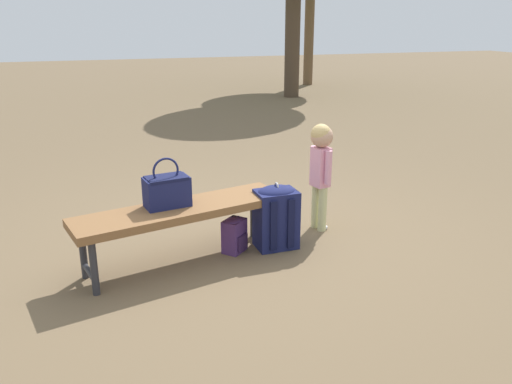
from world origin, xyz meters
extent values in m
plane|color=brown|center=(0.00, 0.00, 0.00)|extent=(40.00, 40.00, 0.00)
cube|color=brown|center=(-0.53, -0.20, 0.42)|extent=(1.65, 0.76, 0.06)
cylinder|color=#2D2D33|center=(0.11, 0.10, 0.20)|extent=(0.05, 0.05, 0.39)
cylinder|color=#2D2D33|center=(0.18, -0.17, 0.20)|extent=(0.05, 0.05, 0.39)
cylinder|color=#2D2D33|center=(-1.25, -0.22, 0.20)|extent=(0.05, 0.05, 0.39)
cylinder|color=#2D2D33|center=(-1.18, -0.50, 0.20)|extent=(0.05, 0.05, 0.39)
cylinder|color=#2D2D33|center=(0.15, -0.04, 0.10)|extent=(0.10, 0.28, 0.04)
cylinder|color=#2D2D33|center=(-1.22, -0.36, 0.10)|extent=(0.10, 0.28, 0.04)
cube|color=#191E4C|center=(-0.63, -0.16, 0.56)|extent=(0.35, 0.23, 0.22)
cube|color=#131639|center=(-0.63, -0.16, 0.67)|extent=(0.31, 0.23, 0.02)
torus|color=#191E4C|center=(-0.63, -0.16, 0.72)|extent=(0.20, 0.05, 0.20)
cylinder|color=#CCCC8C|center=(0.70, 0.13, 0.20)|extent=(0.08, 0.08, 0.39)
cylinder|color=#CCCC8C|center=(0.72, 0.04, 0.20)|extent=(0.08, 0.08, 0.39)
ellipsoid|color=white|center=(0.72, 0.14, 0.02)|extent=(0.10, 0.07, 0.04)
ellipsoid|color=white|center=(0.74, 0.04, 0.02)|extent=(0.10, 0.07, 0.04)
cube|color=pink|center=(0.71, 0.09, 0.56)|extent=(0.15, 0.17, 0.34)
cylinder|color=pink|center=(0.69, 0.18, 0.58)|extent=(0.06, 0.06, 0.29)
cylinder|color=pink|center=(0.73, -0.01, 0.58)|extent=(0.06, 0.06, 0.29)
sphere|color=tan|center=(0.71, 0.09, 0.83)|extent=(0.19, 0.19, 0.19)
sphere|color=tan|center=(0.70, 0.08, 0.84)|extent=(0.17, 0.17, 0.17)
cube|color=#191E4C|center=(0.23, -0.15, 0.24)|extent=(0.33, 0.24, 0.47)
ellipsoid|color=#191E4C|center=(0.23, -0.15, 0.46)|extent=(0.31, 0.23, 0.11)
cube|color=black|center=(0.22, -0.02, 0.17)|extent=(0.23, 0.04, 0.21)
cube|color=black|center=(0.16, -0.28, 0.24)|extent=(0.05, 0.02, 0.40)
cube|color=black|center=(0.30, -0.28, 0.24)|extent=(0.05, 0.02, 0.40)
torus|color=#B2B2B7|center=(0.23, -0.15, 0.51)|extent=(0.01, 0.08, 0.08)
cube|color=#4C2D66|center=(-0.12, -0.14, 0.13)|extent=(0.22, 0.22, 0.27)
ellipsoid|color=#4C2D66|center=(-0.12, -0.14, 0.26)|extent=(0.21, 0.21, 0.06)
cube|color=#311D42|center=(-0.07, -0.19, 0.09)|extent=(0.11, 0.10, 0.12)
cube|color=#311D42|center=(-0.14, -0.05, 0.13)|extent=(0.03, 0.03, 0.23)
cube|color=#311D42|center=(-0.20, -0.11, 0.13)|extent=(0.03, 0.03, 0.23)
torus|color=black|center=(-0.12, -0.14, 0.28)|extent=(0.03, 0.04, 0.04)
cylinder|color=#473828|center=(3.45, 7.52, 1.39)|extent=(0.34, 0.34, 2.79)
cylinder|color=brown|center=(4.72, 9.49, 1.61)|extent=(0.25, 0.25, 3.23)
camera|label=1|loc=(-1.14, -3.78, 1.77)|focal=36.69mm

